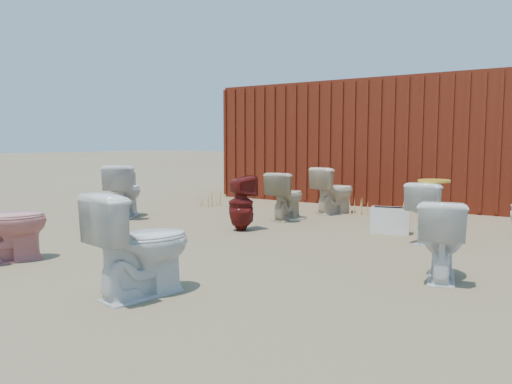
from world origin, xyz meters
The scene contains 20 objects.
ground centered at (0.00, 0.00, 0.00)m, with size 100.00×100.00×0.00m, color brown.
shipping_container centered at (0.00, 5.20, 1.20)m, with size 6.00×2.40×2.40m, color #530F0D.
toilet_front_a centered at (-2.53, 0.61, 0.43)m, with size 0.48×0.84×0.85m, color silver.
toilet_front_pink centered at (-1.25, -2.15, 0.41)m, with size 0.46×0.81×0.83m, color #E58A84.
toilet_front_c centered at (0.74, -2.20, 0.41)m, with size 0.46×0.81×0.83m, color white.
toilet_front_maroon centered at (-0.26, 0.63, 0.38)m, with size 0.34×0.35×0.76m, color #5D1210.
toilet_front_e centered at (2.61, -0.43, 0.36)m, with size 0.40×0.70×0.71m, color white.
toilet_back_a centered at (-2.68, 0.70, 0.37)m, with size 0.33×0.34×0.74m, color silver.
toilet_back_beige_left centered at (-0.22, 1.81, 0.37)m, with size 0.42×0.73×0.75m, color #BFAE8C.
toilet_back_beige_right centered at (0.12, 2.85, 0.40)m, with size 0.44×0.78×0.79m, color beige.
toilet_back_yellowlid centered at (2.15, 1.21, 0.37)m, with size 0.41×0.72×0.74m, color white.
yellow_lid centered at (2.15, 1.21, 0.75)m, with size 0.37×0.47×0.03m, color gold.
loose_tank centered at (1.52, 1.53, 0.17)m, with size 0.50×0.20×0.35m, color white.
loose_lid_near centered at (-0.18, 1.90, 0.01)m, with size 0.38×0.49×0.02m, color beige.
loose_lid_far centered at (-2.21, 3.50, 0.01)m, with size 0.36×0.47×0.02m, color tan.
weed_clump_a centered at (-2.28, 2.53, 0.16)m, with size 0.36×0.36×0.33m, color tan.
weed_clump_b centered at (0.53, 2.86, 0.14)m, with size 0.32×0.32×0.27m, color tan.
weed_clump_c centered at (1.74, 2.82, 0.14)m, with size 0.36×0.36×0.29m, color tan.
weed_clump_d centered at (-0.99, 3.33, 0.12)m, with size 0.30×0.30×0.23m, color tan.
weed_clump_e centered at (1.23, 3.34, 0.14)m, with size 0.34×0.34×0.27m, color tan.
Camera 1 is at (3.58, -4.95, 1.21)m, focal length 35.00 mm.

